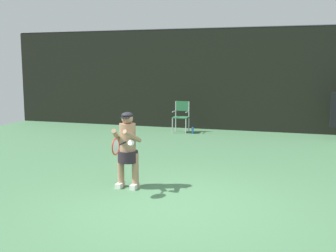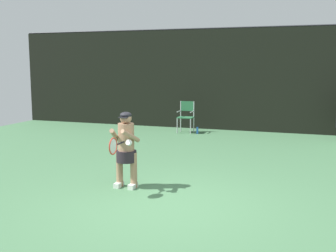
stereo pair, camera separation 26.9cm
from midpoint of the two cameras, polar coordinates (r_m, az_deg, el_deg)
The scene contains 6 objects.
ground at distance 7.02m, azimuth 0.38°, elevation -11.34°, with size 18.00×22.00×0.03m.
backdrop_screen at distance 15.11m, azimuth 11.02°, elevation 6.17°, with size 18.00×0.12×3.66m.
umpire_chair at distance 14.56m, azimuth 3.02°, elevation 1.53°, with size 0.52×0.44×1.08m.
water_bottle at distance 14.35m, azimuth 4.56°, elevation -0.59°, with size 0.07×0.07×0.27m.
tennis_player at distance 8.05m, azimuth -4.78°, elevation -2.82°, with size 0.54×0.61×1.47m.
tennis_racket at distance 7.47m, azimuth -6.37°, elevation -2.72°, with size 0.03×0.60×0.31m.
Camera 2 is at (2.23, -6.41, 2.37)m, focal length 44.77 mm.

